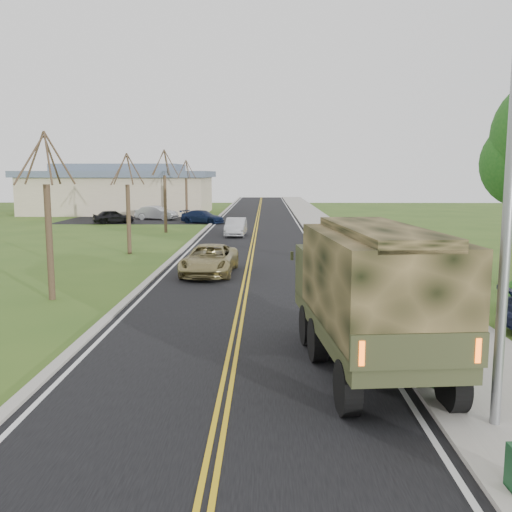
{
  "coord_description": "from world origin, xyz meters",
  "views": [
    {
      "loc": [
        0.84,
        -10.35,
        4.58
      ],
      "look_at": [
        0.51,
        8.82,
        1.8
      ],
      "focal_mm": 40.0,
      "sensor_mm": 36.0,
      "label": 1
    }
  ],
  "objects_px": {
    "military_truck": "(369,288)",
    "sedan_silver": "(236,227)",
    "suv_champagne": "(209,260)",
    "utility_box_near": "(441,366)"
  },
  "relations": [
    {
      "from": "military_truck",
      "to": "sedan_silver",
      "type": "distance_m",
      "value": 29.43
    },
    {
      "from": "suv_champagne",
      "to": "utility_box_near",
      "type": "bearing_deg",
      "value": -62.34
    },
    {
      "from": "military_truck",
      "to": "sedan_silver",
      "type": "xyz_separation_m",
      "value": [
        -4.59,
        29.04,
        -1.32
      ]
    },
    {
      "from": "suv_champagne",
      "to": "sedan_silver",
      "type": "xyz_separation_m",
      "value": [
        0.36,
        16.18,
        -0.01
      ]
    },
    {
      "from": "suv_champagne",
      "to": "sedan_silver",
      "type": "distance_m",
      "value": 16.18
    },
    {
      "from": "military_truck",
      "to": "utility_box_near",
      "type": "distance_m",
      "value": 2.28
    },
    {
      "from": "military_truck",
      "to": "sedan_silver",
      "type": "height_order",
      "value": "military_truck"
    },
    {
      "from": "military_truck",
      "to": "suv_champagne",
      "type": "height_order",
      "value": "military_truck"
    },
    {
      "from": "suv_champagne",
      "to": "sedan_silver",
      "type": "height_order",
      "value": "suv_champagne"
    },
    {
      "from": "utility_box_near",
      "to": "military_truck",
      "type": "bearing_deg",
      "value": 121.53
    }
  ]
}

